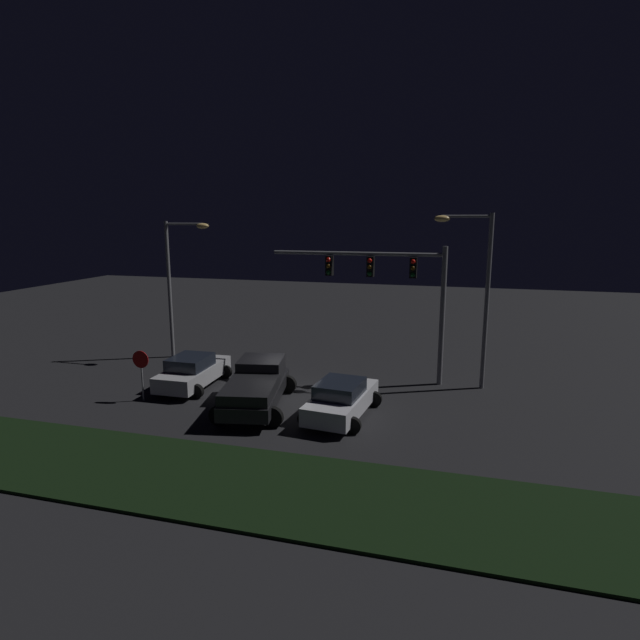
{
  "coord_description": "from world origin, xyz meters",
  "views": [
    {
      "loc": [
        7.11,
        -20.54,
        7.74
      ],
      "look_at": [
        0.94,
        1.95,
        3.11
      ],
      "focal_mm": 28.86,
      "sensor_mm": 36.0,
      "label": 1
    }
  ],
  "objects_px": {
    "car_sedan": "(193,371)",
    "street_lamp_right": "(476,280)",
    "street_lamp_left": "(177,272)",
    "stop_sign": "(141,366)",
    "car_sedan_far": "(341,399)",
    "traffic_signal_gantry": "(390,280)",
    "pickup_truck": "(257,383)"
  },
  "relations": [
    {
      "from": "street_lamp_left",
      "to": "stop_sign",
      "type": "bearing_deg",
      "value": -73.15
    },
    {
      "from": "car_sedan",
      "to": "car_sedan_far",
      "type": "distance_m",
      "value": 7.74
    },
    {
      "from": "car_sedan",
      "to": "stop_sign",
      "type": "height_order",
      "value": "stop_sign"
    },
    {
      "from": "pickup_truck",
      "to": "car_sedan",
      "type": "height_order",
      "value": "pickup_truck"
    },
    {
      "from": "pickup_truck",
      "to": "street_lamp_left",
      "type": "xyz_separation_m",
      "value": [
        -7.04,
        6.05,
        3.83
      ]
    },
    {
      "from": "street_lamp_left",
      "to": "pickup_truck",
      "type": "bearing_deg",
      "value": -40.66
    },
    {
      "from": "traffic_signal_gantry",
      "to": "street_lamp_right",
      "type": "relative_size",
      "value": 1.04
    },
    {
      "from": "street_lamp_right",
      "to": "stop_sign",
      "type": "relative_size",
      "value": 3.58
    },
    {
      "from": "street_lamp_left",
      "to": "traffic_signal_gantry",
      "type": "bearing_deg",
      "value": -4.98
    },
    {
      "from": "traffic_signal_gantry",
      "to": "street_lamp_right",
      "type": "height_order",
      "value": "street_lamp_right"
    },
    {
      "from": "car_sedan_far",
      "to": "traffic_signal_gantry",
      "type": "bearing_deg",
      "value": -6.26
    },
    {
      "from": "car_sedan",
      "to": "car_sedan_far",
      "type": "xyz_separation_m",
      "value": [
        7.53,
        -1.79,
        0.0
      ]
    },
    {
      "from": "street_lamp_left",
      "to": "street_lamp_right",
      "type": "relative_size",
      "value": 0.95
    },
    {
      "from": "pickup_truck",
      "to": "street_lamp_right",
      "type": "distance_m",
      "value": 10.74
    },
    {
      "from": "car_sedan_far",
      "to": "street_lamp_right",
      "type": "distance_m",
      "value": 8.34
    },
    {
      "from": "street_lamp_right",
      "to": "stop_sign",
      "type": "distance_m",
      "value": 15.16
    },
    {
      "from": "street_lamp_right",
      "to": "stop_sign",
      "type": "height_order",
      "value": "street_lamp_right"
    },
    {
      "from": "pickup_truck",
      "to": "stop_sign",
      "type": "relative_size",
      "value": 2.55
    },
    {
      "from": "car_sedan_far",
      "to": "stop_sign",
      "type": "bearing_deg",
      "value": 99.25
    },
    {
      "from": "traffic_signal_gantry",
      "to": "street_lamp_left",
      "type": "distance_m",
      "value": 11.86
    },
    {
      "from": "car_sedan",
      "to": "traffic_signal_gantry",
      "type": "relative_size",
      "value": 0.53
    },
    {
      "from": "car_sedan",
      "to": "street_lamp_right",
      "type": "xyz_separation_m",
      "value": [
        12.49,
        3.36,
        4.3
      ]
    },
    {
      "from": "car_sedan_far",
      "to": "street_lamp_right",
      "type": "xyz_separation_m",
      "value": [
        4.97,
        5.15,
        4.3
      ]
    },
    {
      "from": "car_sedan_far",
      "to": "street_lamp_left",
      "type": "xyz_separation_m",
      "value": [
        -10.7,
        6.22,
        4.09
      ]
    },
    {
      "from": "stop_sign",
      "to": "car_sedan",
      "type": "bearing_deg",
      "value": 63.67
    },
    {
      "from": "car_sedan_far",
      "to": "stop_sign",
      "type": "height_order",
      "value": "stop_sign"
    },
    {
      "from": "car_sedan_far",
      "to": "car_sedan",
      "type": "bearing_deg",
      "value": 82.55
    },
    {
      "from": "car_sedan_far",
      "to": "street_lamp_left",
      "type": "height_order",
      "value": "street_lamp_left"
    },
    {
      "from": "stop_sign",
      "to": "traffic_signal_gantry",
      "type": "bearing_deg",
      "value": 30.21
    },
    {
      "from": "stop_sign",
      "to": "car_sedan_far",
      "type": "bearing_deg",
      "value": 3.32
    },
    {
      "from": "traffic_signal_gantry",
      "to": "stop_sign",
      "type": "relative_size",
      "value": 3.73
    },
    {
      "from": "pickup_truck",
      "to": "traffic_signal_gantry",
      "type": "relative_size",
      "value": 0.68
    }
  ]
}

